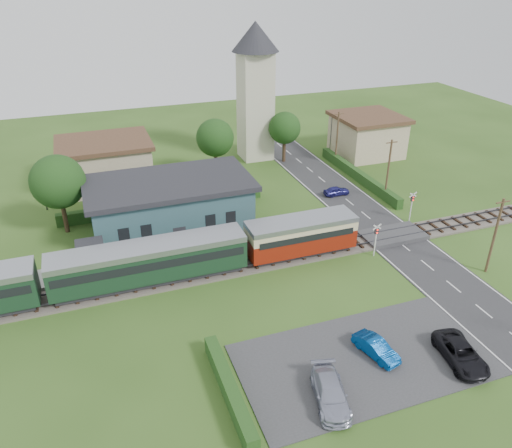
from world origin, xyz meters
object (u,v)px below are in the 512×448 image
object	(u,v)px
crossing_signal_near	(376,235)
crossing_signal_far	(412,202)
car_park_blue	(376,348)
house_west	(106,163)
car_on_road	(337,191)
car_park_silver	(330,393)
car_park_dark	(461,353)
church_tower	(255,82)
house_east	(367,134)
train	(110,269)
pedestrian_near	(264,231)
pedestrian_far	(105,258)
equipment_hut	(91,256)
station_building	(170,205)

from	to	relation	value
crossing_signal_near	crossing_signal_far	world-z (taller)	same
crossing_signal_far	car_park_blue	xyz separation A→B (m)	(-14.12, -16.26, -1.47)
house_west	car_on_road	world-z (taller)	house_west
car_park_silver	car_park_dark	world-z (taller)	car_park_silver
church_tower	crossing_signal_near	size ratio (longest dim) A/B	5.37
house_east	car_park_silver	distance (m)	46.14
train	pedestrian_near	distance (m)	14.87
crossing_signal_far	car_park_dark	world-z (taller)	crossing_signal_far
house_west	pedestrian_far	distance (m)	19.68
house_west	car_park_silver	distance (m)	40.71
house_west	pedestrian_near	xyz separation A→B (m)	(12.74, -19.61, -1.56)
car_park_dark	house_west	bearing A→B (deg)	125.76
equipment_hut	train	distance (m)	3.48
car_park_silver	car_on_road	bearing A→B (deg)	75.56
crossing_signal_far	pedestrian_far	xyz separation A→B (m)	(-30.54, 1.09, -0.93)
house_west	car_park_dark	bearing A→B (deg)	-63.62
equipment_hut	train	bearing A→B (deg)	-67.96
car_park_dark	train	bearing A→B (deg)	151.81
train	house_east	size ratio (longest dim) A/B	4.91
house_west	car_park_silver	xyz separation A→B (m)	(9.65, -39.50, -2.04)
car_park_blue	pedestrian_near	xyz separation A→B (m)	(-1.74, 17.25, 0.56)
church_tower	pedestrian_far	bearing A→B (deg)	-134.25
station_building	car_park_blue	world-z (taller)	station_building
equipment_hut	pedestrian_far	size ratio (longest dim) A/B	1.68
car_park_dark	pedestrian_near	distance (m)	20.83
church_tower	pedestrian_far	distance (m)	32.71
equipment_hut	house_east	size ratio (longest dim) A/B	0.29
house_east	crossing_signal_near	distance (m)	27.95
equipment_hut	car_park_silver	distance (m)	23.43
pedestrian_near	pedestrian_far	bearing A→B (deg)	24.33
house_west	pedestrian_near	size ratio (longest dim) A/B	6.94
train	pedestrian_near	world-z (taller)	train
house_west	car_park_silver	bearing A→B (deg)	-76.28
train	car_park_blue	world-z (taller)	train
car_on_road	car_park_blue	xyz separation A→B (m)	(-10.01, -24.61, 0.11)
crossing_signal_near	car_park_dark	bearing A→B (deg)	-97.78
equipment_hut	train	size ratio (longest dim) A/B	0.06
pedestrian_near	pedestrian_far	distance (m)	14.69
station_building	house_east	size ratio (longest dim) A/B	1.82
car_on_road	train	bearing A→B (deg)	112.55
car_park_dark	pedestrian_far	size ratio (longest dim) A/B	3.07
house_east	crossing_signal_near	world-z (taller)	house_east
crossing_signal_far	car_park_dark	distance (m)	20.85
station_building	train	distance (m)	11.23
car_park_silver	car_park_blue	bearing A→B (deg)	42.74
crossing_signal_far	equipment_hut	bearing A→B (deg)	178.54
station_building	house_west	xyz separation A→B (m)	(-5.00, 14.01, 0.10)
church_tower	pedestrian_far	world-z (taller)	church_tower
station_building	house_east	bearing A→B (deg)	23.44
train	pedestrian_far	xyz separation A→B (m)	(-0.24, 3.48, -0.97)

